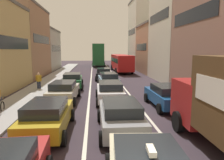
{
  "coord_description": "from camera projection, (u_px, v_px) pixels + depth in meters",
  "views": [
    {
      "loc": [
        -1.31,
        -2.9,
        3.79
      ],
      "look_at": [
        0.0,
        12.0,
        1.6
      ],
      "focal_mm": 33.24,
      "sensor_mm": 36.0,
      "label": 1
    }
  ],
  "objects": [
    {
      "name": "sedan_left_lane_fourth",
      "position": [
        73.0,
        80.0,
        20.65
      ],
      "size": [
        2.21,
        4.37,
        1.49
      ],
      "rotation": [
        0.0,
        0.0,
        1.61
      ],
      "color": "#19592D",
      "rests_on": "ground"
    },
    {
      "name": "wagon_left_lane_second",
      "position": [
        47.0,
        116.0,
        9.45
      ],
      "size": [
        2.11,
        4.33,
        1.49
      ],
      "rotation": [
        0.0,
        0.0,
        1.56
      ],
      "color": "#B29319",
      "rests_on": "ground"
    },
    {
      "name": "lane_stripe_right",
      "position": [
        121.0,
        84.0,
        23.38
      ],
      "size": [
        0.16,
        60.0,
        0.01
      ],
      "primitive_type": "cube",
      "color": "silver",
      "rests_on": "ground"
    },
    {
      "name": "bus_far_queue_secondary",
      "position": [
        99.0,
        54.0,
        48.5
      ],
      "size": [
        3.08,
        10.58,
        5.06
      ],
      "rotation": [
        0.0,
        0.0,
        1.54
      ],
      "color": "#1E6033",
      "rests_on": "ground"
    },
    {
      "name": "sedan_left_lane_third",
      "position": [
        64.0,
        91.0,
        15.22
      ],
      "size": [
        2.22,
        4.38,
        1.49
      ],
      "rotation": [
        0.0,
        0.0,
        1.53
      ],
      "color": "beige",
      "rests_on": "ground"
    },
    {
      "name": "building_row_right",
      "position": [
        184.0,
        32.0,
        25.82
      ],
      "size": [
        7.2,
        43.9,
        14.2
      ],
      "rotation": [
        0.0,
        0.0,
        -1.57
      ],
      "color": "beige",
      "rests_on": "ground"
    },
    {
      "name": "lane_stripe_left",
      "position": [
        91.0,
        84.0,
        23.09
      ],
      "size": [
        0.16,
        60.0,
        0.01
      ],
      "primitive_type": "cube",
      "color": "silver",
      "rests_on": "ground"
    },
    {
      "name": "sedan_centre_lane_second",
      "position": [
        120.0,
        115.0,
        9.55
      ],
      "size": [
        2.06,
        4.3,
        1.49
      ],
      "rotation": [
        0.0,
        0.0,
        1.57
      ],
      "color": "gray",
      "rests_on": "ground"
    },
    {
      "name": "hatchback_centre_lane_third",
      "position": [
        110.0,
        91.0,
        15.12
      ],
      "size": [
        2.08,
        4.31,
        1.49
      ],
      "rotation": [
        0.0,
        0.0,
        1.57
      ],
      "color": "silver",
      "rests_on": "ground"
    },
    {
      "name": "coupe_centre_lane_fourth",
      "position": [
        108.0,
        80.0,
        20.97
      ],
      "size": [
        2.24,
        4.39,
        1.49
      ],
      "rotation": [
        0.0,
        0.0,
        1.62
      ],
      "color": "#759EB7",
      "rests_on": "ground"
    },
    {
      "name": "sidewalk_left",
      "position": [
        45.0,
        84.0,
        22.65
      ],
      "size": [
        2.6,
        64.0,
        0.14
      ],
      "primitive_type": "cube",
      "color": "#9F9F9F",
      "rests_on": "ground"
    },
    {
      "name": "bus_mid_queue_primary",
      "position": [
        121.0,
        62.0,
        35.38
      ],
      "size": [
        2.9,
        10.53,
        2.9
      ],
      "rotation": [
        0.0,
        0.0,
        1.58
      ],
      "color": "#B21919",
      "rests_on": "ground"
    },
    {
      "name": "pedestrian_mid_sidewalk",
      "position": [
        39.0,
        80.0,
        19.53
      ],
      "size": [
        0.54,
        0.34,
        1.66
      ],
      "rotation": [
        0.0,
        0.0,
        4.74
      ],
      "color": "#262D47",
      "rests_on": "ground"
    },
    {
      "name": "sedan_centre_lane_fifth",
      "position": [
        104.0,
        73.0,
        26.33
      ],
      "size": [
        2.21,
        4.37,
        1.49
      ],
      "rotation": [
        0.0,
        0.0,
        1.53
      ],
      "color": "black",
      "rests_on": "ground"
    },
    {
      "name": "sedan_right_lane_behind_truck",
      "position": [
        166.0,
        95.0,
        13.69
      ],
      "size": [
        2.12,
        4.33,
        1.49
      ],
      "rotation": [
        0.0,
        0.0,
        1.59
      ],
      "color": "#194C8C",
      "rests_on": "ground"
    }
  ]
}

